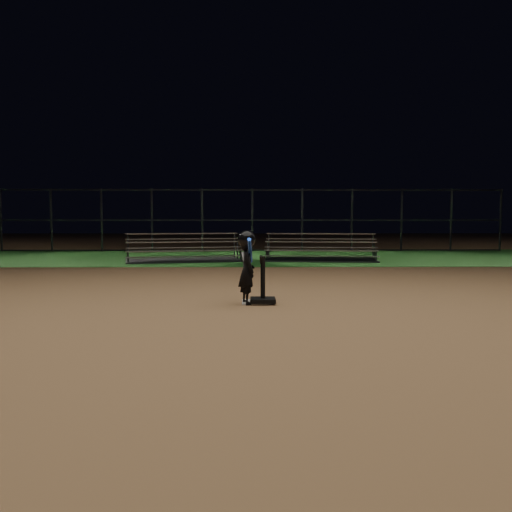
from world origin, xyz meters
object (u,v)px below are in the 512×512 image
Objects in this scene: home_plate at (257,302)px; bleacher_left at (184,256)px; batting_tee at (263,294)px; child_batter at (247,265)px; bleacher_right at (320,255)px.

bleacher_left reaches higher than home_plate.
batting_tee is 8.37m from bleacher_left.
home_plate is 0.61m from child_batter.
bleacher_right is (2.24, 8.32, -0.42)m from child_batter.
child_batter is 0.30× the size of bleacher_left.
child_batter is (-0.24, -0.05, 0.45)m from batting_tee.
bleacher_right is (2.00, 8.26, 0.03)m from batting_tee.
child_batter reaches higher than bleacher_left.
batting_tee is 8.50m from bleacher_right.
child_batter is at bearing -98.14° from bleacher_right.
bleacher_right is at bearing 76.38° from batting_tee.
bleacher_left reaches higher than bleacher_right.
home_plate is 0.65× the size of batting_tee.
bleacher_left is (-1.96, 8.13, -0.42)m from child_batter.
batting_tee is 0.51m from child_batter.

